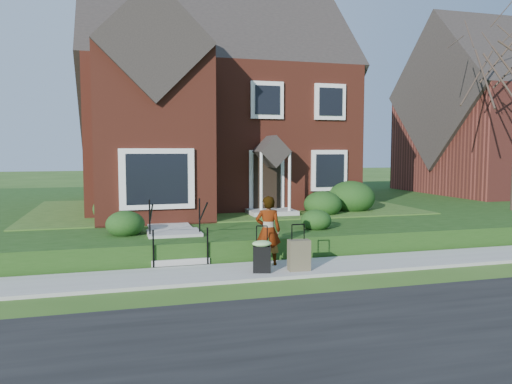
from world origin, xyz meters
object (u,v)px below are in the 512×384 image
object	(u,v)px
woman	(268,230)
suitcase_black	(262,254)
front_steps	(176,242)
suitcase_olive	(299,255)

from	to	relation	value
woman	suitcase_black	size ratio (longest dim) A/B	1.57
woman	front_steps	bearing A→B (deg)	-17.71
front_steps	woman	size ratio (longest dim) A/B	1.20
woman	suitcase_black	world-z (taller)	woman
suitcase_olive	suitcase_black	bearing A→B (deg)	179.62
front_steps	woman	world-z (taller)	woman
front_steps	woman	distance (m)	2.55
woman	suitcase_olive	distance (m)	1.03
suitcase_olive	front_steps	bearing A→B (deg)	142.21
woman	suitcase_black	distance (m)	0.90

